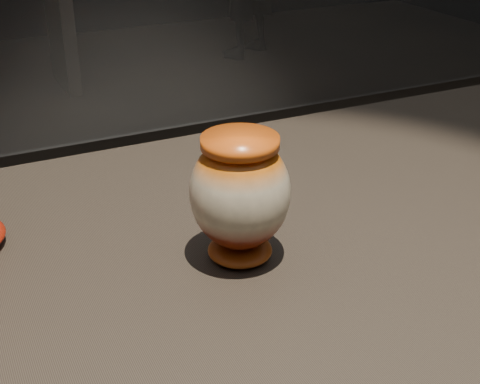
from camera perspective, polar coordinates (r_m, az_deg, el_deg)
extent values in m
cube|color=black|center=(0.91, 8.79, -4.53)|extent=(2.00, 0.80, 0.05)
ellipsoid|color=#661A09|center=(0.83, 0.00, -4.94)|extent=(0.10, 0.10, 0.02)
ellipsoid|color=beige|center=(0.79, 0.00, -0.06)|extent=(0.14, 0.14, 0.14)
cylinder|color=orange|center=(0.76, 0.00, 4.27)|extent=(0.11, 0.11, 0.01)
cube|color=black|center=(4.42, -15.13, 14.02)|extent=(0.08, 0.50, 0.85)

